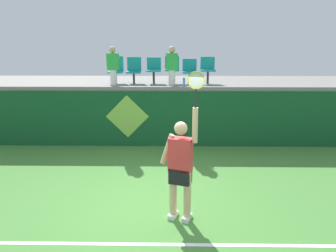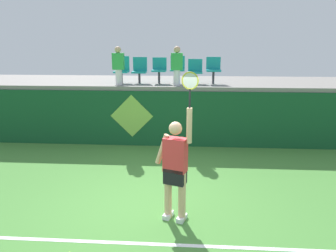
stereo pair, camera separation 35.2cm
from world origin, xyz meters
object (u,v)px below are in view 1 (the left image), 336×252
stadium_chair_1 (134,69)px  stadium_chair_3 (172,68)px  spectator_0 (113,65)px  stadium_chair_4 (190,70)px  stadium_chair_5 (208,68)px  stadium_chair_2 (154,69)px  water_bottle (184,82)px  tennis_player (181,166)px  stadium_chair_0 (116,69)px  spectator_1 (172,65)px

stadium_chair_1 → stadium_chair_3: stadium_chair_3 is taller
spectator_0 → stadium_chair_4: bearing=11.4°
stadium_chair_3 → stadium_chair_5: (1.11, -0.00, -0.01)m
stadium_chair_3 → spectator_0: 1.81m
stadium_chair_2 → water_bottle: bearing=-38.0°
tennis_player → stadium_chair_2: 5.19m
stadium_chair_5 → stadium_chair_0: bearing=179.8°
stadium_chair_0 → spectator_1: 1.81m
water_bottle → stadium_chair_3: 0.88m
stadium_chair_1 → stadium_chair_3: bearing=-0.2°
water_bottle → stadium_chair_3: (-0.35, 0.72, 0.36)m
stadium_chair_1 → stadium_chair_5: size_ratio=0.99×
tennis_player → stadium_chair_4: (0.37, 4.99, 1.19)m
water_bottle → stadium_chair_5: (0.76, 0.72, 0.34)m
stadium_chair_3 → stadium_chair_5: 1.11m
stadium_chair_0 → stadium_chair_1: size_ratio=1.03×
stadium_chair_0 → stadium_chair_3: stadium_chair_3 is taller
stadium_chair_0 → stadium_chair_4: size_ratio=1.11×
water_bottle → stadium_chair_3: bearing=116.0°
stadium_chair_0 → spectator_0: spectator_0 is taller
stadium_chair_2 → spectator_0: 1.28m
tennis_player → stadium_chair_4: size_ratio=3.46×
stadium_chair_0 → stadium_chair_4: 2.30m
stadium_chair_4 → water_bottle: bearing=-105.1°
stadium_chair_4 → spectator_0: 2.35m
stadium_chair_5 → stadium_chair_4: bearing=179.9°
stadium_chair_1 → stadium_chair_0: bearing=179.8°
stadium_chair_5 → spectator_1: (-1.11, -0.45, 0.13)m
stadium_chair_3 → stadium_chair_5: size_ratio=1.03×
stadium_chair_1 → stadium_chair_5: 2.29m
stadium_chair_2 → spectator_1: spectator_1 is taller
water_bottle → spectator_0: 2.17m
stadium_chair_1 → spectator_0: size_ratio=0.71×
stadium_chair_2 → spectator_1: bearing=-38.4°
water_bottle → stadium_chair_5: bearing=43.6°
spectator_1 → stadium_chair_0: bearing=165.3°
stadium_chair_2 → spectator_1: 0.74m
tennis_player → water_bottle: 4.37m
stadium_chair_2 → stadium_chair_4: 1.12m
tennis_player → spectator_0: (-1.92, 4.53, 1.37)m
stadium_chair_1 → spectator_1: (1.19, -0.46, 0.17)m
stadium_chair_1 → stadium_chair_2: 0.62m
stadium_chair_0 → stadium_chair_5: stadium_chair_0 is taller
water_bottle → spectator_0: size_ratio=0.22×
water_bottle → spectator_1: 0.65m
stadium_chair_0 → spectator_0: bearing=-90.0°
stadium_chair_0 → spectator_1: (1.75, -0.46, 0.15)m
water_bottle → stadium_chair_1: bearing=154.7°
stadium_chair_2 → spectator_1: size_ratio=0.69×
stadium_chair_0 → stadium_chair_3: (1.75, -0.01, 0.04)m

